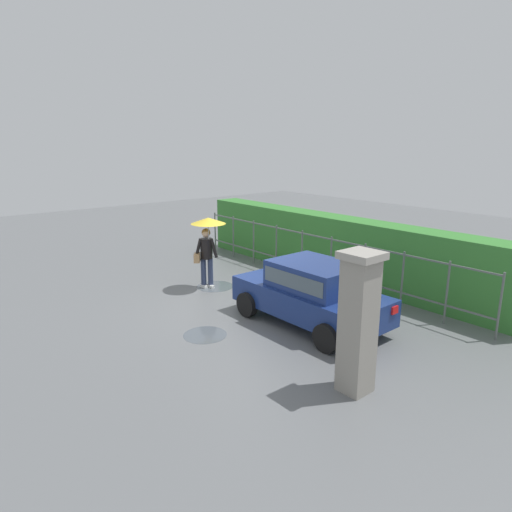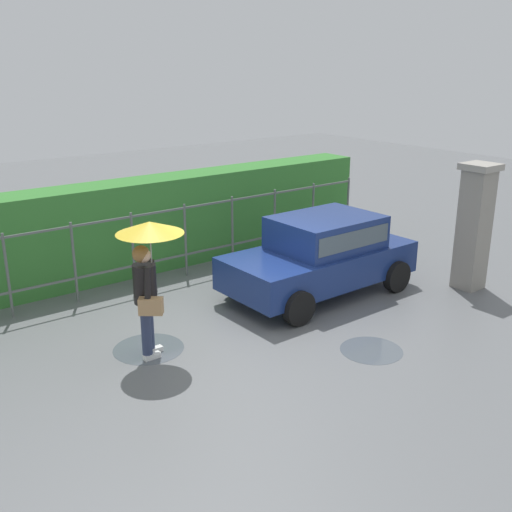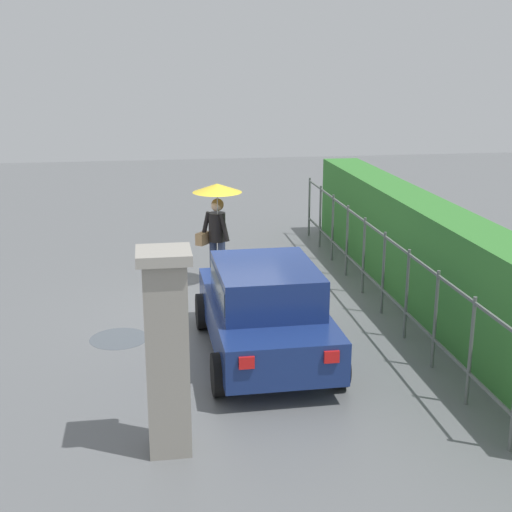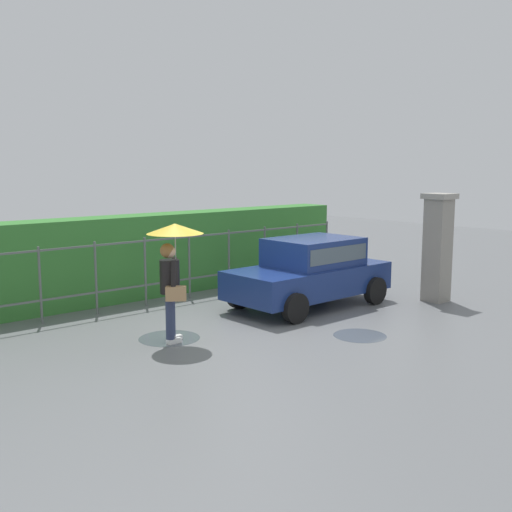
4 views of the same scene
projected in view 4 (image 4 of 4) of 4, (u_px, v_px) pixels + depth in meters
The scene contains 8 objects.
ground_plane at pixel (263, 325), 11.71m from camera, with size 40.00×40.00×0.00m, color slate.
car at pixel (311, 269), 13.20m from camera, with size 3.76×1.89×1.48m.
pedestrian at pixel (173, 257), 10.40m from camera, with size 0.97×0.97×2.05m.
gate_pillar at pixel (438, 246), 13.60m from camera, with size 0.60×0.60×2.42m.
fence_section at pixel (168, 265), 13.60m from camera, with size 10.49×0.05×1.50m.
hedge_row at pixel (146, 255), 14.27m from camera, with size 11.44×0.90×1.90m, color #387F33.
puddle_near at pixel (360, 336), 10.97m from camera, with size 0.95×0.95×0.00m, color #4C545B.
puddle_far at pixel (169, 338), 10.81m from camera, with size 1.09×1.09×0.00m, color #4C545B.
Camera 4 is at (-7.58, -8.50, 3.04)m, focal length 42.85 mm.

